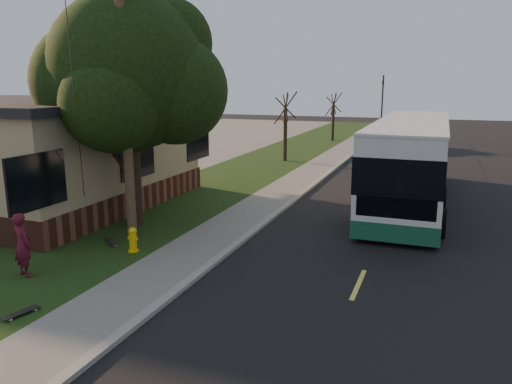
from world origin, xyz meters
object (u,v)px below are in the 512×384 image
at_px(leafy_tree, 131,75).
at_px(traffic_signal, 382,102).
at_px(skateboard_main, 21,313).
at_px(distant_car, 410,138).
at_px(transit_bus, 411,159).
at_px(skateboarder, 23,245).
at_px(dumpster, 77,178).
at_px(bare_tree_near, 285,128).
at_px(fire_hydrant, 133,240).
at_px(bare_tree_far, 333,117).
at_px(skateboard_spare, 112,241).
at_px(utility_pole, 124,93).

xyz_separation_m(leafy_tree, traffic_signal, (4.67, 31.35, -2.00)).
distance_m(skateboard_main, distant_car, 31.94).
xyz_separation_m(transit_bus, skateboarder, (-8.67, -12.03, -0.93)).
relative_size(traffic_signal, dumpster, 2.80).
height_order(leafy_tree, bare_tree_near, leafy_tree).
distance_m(transit_bus, dumpster, 14.40).
xyz_separation_m(bare_tree_near, traffic_signal, (4.00, 16.00, 1.01)).
distance_m(fire_hydrant, bare_tree_near, 18.10).
height_order(bare_tree_far, skateboard_main, bare_tree_far).
xyz_separation_m(bare_tree_far, transit_bus, (7.54, -20.55, -0.17)).
bearing_deg(transit_bus, bare_tree_near, 133.27).
distance_m(bare_tree_far, traffic_signal, 5.44).
distance_m(fire_hydrant, skateboard_main, 4.37).
xyz_separation_m(bare_tree_near, skateboard_spare, (-0.16, -17.60, -2.02)).
xyz_separation_m(fire_hydrant, bare_tree_far, (-0.40, 30.00, 1.57)).
distance_m(fire_hydrant, skateboarder, 3.03).
bearing_deg(traffic_signal, utility_pole, -96.58).
relative_size(traffic_signal, skateboard_spare, 6.77).
bearing_deg(leafy_tree, skateboard_main, -76.58).
relative_size(transit_bus, distant_car, 2.53).
bearing_deg(skateboard_main, leafy_tree, 103.42).
bearing_deg(skateboarder, dumpster, -40.46).
bearing_deg(skateboard_main, bare_tree_far, 90.83).
xyz_separation_m(fire_hydrant, traffic_signal, (3.10, 34.00, 2.73)).
bearing_deg(transit_bus, fire_hydrant, -127.08).
bearing_deg(fire_hydrant, bare_tree_far, 90.76).
height_order(utility_pole, skateboard_main, utility_pole).
distance_m(leafy_tree, dumpster, 7.42).
xyz_separation_m(transit_bus, skateboard_spare, (-8.21, -9.05, -1.71)).
bearing_deg(transit_bus, leafy_tree, -142.02).
bearing_deg(transit_bus, dumpster, -164.81).
relative_size(skateboarder, skateboard_spare, 2.06).
relative_size(bare_tree_near, bare_tree_far, 1.07).
distance_m(bare_tree_far, skateboard_spare, 29.66).
xyz_separation_m(bare_tree_near, skateboarder, (-0.63, -20.58, -1.24)).
bearing_deg(fire_hydrant, transit_bus, 52.92).
bearing_deg(utility_pole, transit_bus, 47.14).
height_order(transit_bus, skateboard_spare, transit_bus).
xyz_separation_m(bare_tree_far, skateboarder, (-1.13, -32.58, -1.10)).
distance_m(leafy_tree, skateboarder, 6.74).
bearing_deg(transit_bus, traffic_signal, 99.36).
relative_size(utility_pole, leafy_tree, 1.16).
bearing_deg(leafy_tree, bare_tree_far, 87.55).
height_order(fire_hydrant, distant_car, distant_car).
xyz_separation_m(utility_pole, dumpster, (-6.01, 4.70, -3.86)).
xyz_separation_m(bare_tree_near, distant_car, (6.95, 9.02, -1.29)).
distance_m(fire_hydrant, transit_bus, 11.93).
distance_m(skateboard_spare, dumpster, 7.77).
height_order(bare_tree_near, bare_tree_far, bare_tree_near).
xyz_separation_m(utility_pole, skateboarder, (-0.82, -3.57, -3.73)).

